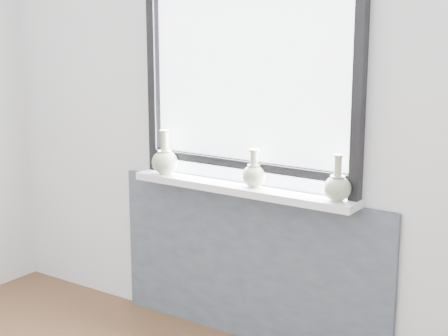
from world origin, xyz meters
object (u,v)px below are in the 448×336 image
Objects in this scene: vase_a at (165,160)px; vase_c at (337,186)px; windowsill at (241,189)px; vase_b at (254,174)px.

vase_c is at bearing 0.56° from vase_a.
windowsill is 5.80× the size of vase_c.
windowsill is at bearing -177.94° from vase_b.
windowsill is 0.51m from vase_a.
vase_c is at bearing -1.32° from windowsill.
vase_a is (-0.50, -0.02, 0.10)m from windowsill.
vase_b is at bearing 2.06° from windowsill.
windowsill is at bearing 178.68° from vase_c.
vase_c is (0.48, -0.02, 0.00)m from vase_b.
vase_b is at bearing 178.15° from vase_c.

